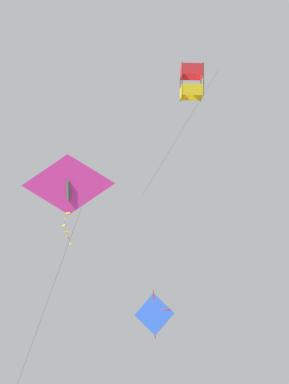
% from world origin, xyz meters
% --- Properties ---
extents(kite_diamond_far_centre, '(2.01, 0.60, 2.27)m').
position_xyz_m(kite_diamond_far_centre, '(-5.01, -5.17, 31.55)').
color(kite_diamond_far_centre, blue).
extents(kite_delta_upper_right, '(2.61, 1.46, 8.22)m').
position_xyz_m(kite_delta_upper_right, '(-3.28, 3.69, 34.53)').
color(kite_delta_upper_right, '#DB2D93').
extents(kite_box_near_right, '(3.82, 2.90, 7.73)m').
position_xyz_m(kite_box_near_right, '(-7.50, -2.49, 42.82)').
color(kite_box_near_right, red).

